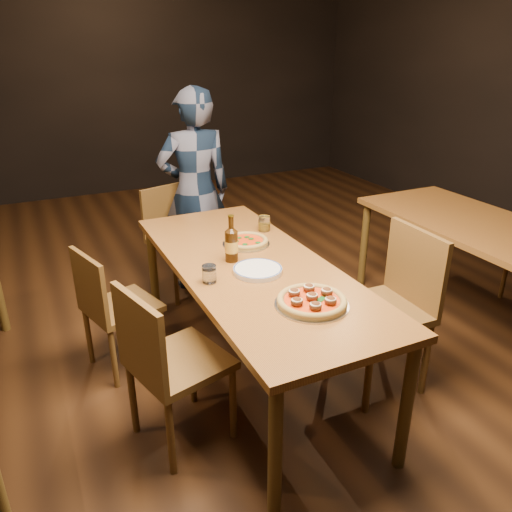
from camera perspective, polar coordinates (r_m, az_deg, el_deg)
name	(u,v)px	position (r m, az deg, el deg)	size (l,w,h in m)	color
ground	(253,375)	(3.16, -0.40, -13.46)	(9.00, 9.00, 0.00)	black
room_shell	(251,49)	(2.53, -0.53, 22.56)	(9.00, 9.00, 9.00)	black
table_main	(252,276)	(2.80, -0.44, -2.29)	(0.80, 2.00, 0.75)	brown
table_right	(497,240)	(3.68, 25.79, 1.67)	(0.80, 2.00, 0.75)	brown
chair_main_nw	(180,360)	(2.52, -8.72, -11.72)	(0.43, 0.43, 0.91)	#553F16
chair_main_sw	(122,305)	(3.14, -15.07, -5.48)	(0.39, 0.39, 0.84)	#553F16
chair_main_e	(380,310)	(2.92, 14.04, -5.97)	(0.46, 0.46, 0.99)	#553F16
chair_end	(180,240)	(4.00, -8.69, 1.81)	(0.41, 0.41, 0.88)	#553F16
pizza_meatball	(312,301)	(2.36, 6.41, -5.08)	(0.35, 0.35, 0.06)	#B7B7BF
pizza_margherita	(246,241)	(3.04, -1.13, 1.69)	(0.29, 0.29, 0.04)	#B7B7BF
plate_stack	(258,270)	(2.67, 0.19, -1.63)	(0.26, 0.26, 0.03)	white
beer_bottle	(231,245)	(2.78, -2.82, 1.24)	(0.07, 0.07, 0.26)	black
water_glass	(209,274)	(2.56, -5.37, -2.04)	(0.07, 0.07, 0.09)	white
amber_glass	(264,223)	(3.25, 0.94, 3.74)	(0.08, 0.08, 0.10)	#A17412
diner	(195,192)	(3.99, -6.98, 7.31)	(0.58, 0.38, 1.60)	black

